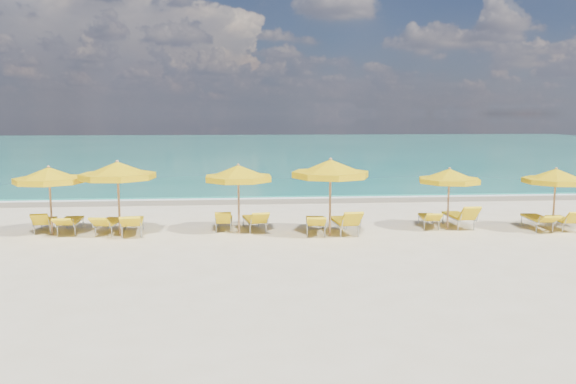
{
  "coord_description": "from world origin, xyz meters",
  "views": [
    {
      "loc": [
        -1.74,
        -18.83,
        4.05
      ],
      "look_at": [
        0.0,
        1.5,
        1.2
      ],
      "focal_mm": 35.0,
      "sensor_mm": 36.0,
      "label": 1
    }
  ],
  "objects": [
    {
      "name": "lounger_2_left",
      "position": [
        -6.23,
        0.48,
        0.22
      ],
      "size": [
        0.83,
        1.93,
        0.76
      ],
      "rotation": [
        0.0,
        0.0,
        -0.12
      ],
      "color": "#A5A8AD",
      "rests_on": "ground"
    },
    {
      "name": "lounger_3_left",
      "position": [
        -2.33,
        0.71,
        0.21
      ],
      "size": [
        0.59,
        1.62,
        0.8
      ],
      "rotation": [
        0.0,
        0.0,
        -0.01
      ],
      "color": "#A5A8AD",
      "rests_on": "ground"
    },
    {
      "name": "ground_plane",
      "position": [
        0.0,
        0.0,
        0.0
      ],
      "size": [
        120.0,
        120.0,
        0.0
      ],
      "primitive_type": "plane",
      "color": "beige"
    },
    {
      "name": "lounger_5_left",
      "position": [
        5.01,
        0.52,
        0.21
      ],
      "size": [
        0.81,
        1.81,
        0.7
      ],
      "rotation": [
        0.0,
        0.0,
        -0.14
      ],
      "color": "#A5A8AD",
      "rests_on": "ground"
    },
    {
      "name": "lounger_1_right",
      "position": [
        -7.61,
        0.72,
        0.23
      ],
      "size": [
        0.72,
        1.98,
        0.72
      ],
      "rotation": [
        0.0,
        0.0,
        0.05
      ],
      "color": "#A5A8AD",
      "rests_on": "ground"
    },
    {
      "name": "lounger_4_left",
      "position": [
        0.81,
        -0.13,
        0.24
      ],
      "size": [
        0.84,
        2.05,
        0.79
      ],
      "rotation": [
        0.0,
        0.0,
        -0.1
      ],
      "color": "#A5A8AD",
      "rests_on": "ground"
    },
    {
      "name": "lounger_6_left",
      "position": [
        8.72,
        -0.16,
        0.23
      ],
      "size": [
        0.78,
        1.98,
        0.71
      ],
      "rotation": [
        0.0,
        0.0,
        -0.08
      ],
      "color": "#A5A8AD",
      "rests_on": "ground"
    },
    {
      "name": "foam_line",
      "position": [
        0.0,
        8.2,
        0.0
      ],
      "size": [
        120.0,
        1.2,
        0.03
      ],
      "primitive_type": "cube",
      "color": "white",
      "rests_on": "ground"
    },
    {
      "name": "lounger_3_right",
      "position": [
        -1.26,
        0.49,
        0.23
      ],
      "size": [
        0.94,
        1.93,
        0.83
      ],
      "rotation": [
        0.0,
        0.0,
        0.18
      ],
      "color": "#A5A8AD",
      "rests_on": "ground"
    },
    {
      "name": "whitecap_near",
      "position": [
        -6.0,
        17.0,
        0.0
      ],
      "size": [
        14.0,
        0.36,
        0.05
      ],
      "primitive_type": "cube",
      "color": "white",
      "rests_on": "ground"
    },
    {
      "name": "umbrella_2",
      "position": [
        -5.8,
        0.07,
        2.17
      ],
      "size": [
        3.11,
        3.11,
        2.54
      ],
      "rotation": [
        0.0,
        0.0,
        0.28
      ],
      "color": "tan",
      "rests_on": "ground"
    },
    {
      "name": "lounger_6_right",
      "position": [
        9.55,
        -0.31,
        0.21
      ],
      "size": [
        0.65,
        1.69,
        0.82
      ],
      "rotation": [
        0.0,
        0.0,
        -0.05
      ],
      "color": "#A5A8AD",
      "rests_on": "ground"
    },
    {
      "name": "lounger_4_right",
      "position": [
        1.77,
        -0.27,
        0.25
      ],
      "size": [
        0.87,
        2.01,
        0.95
      ],
      "rotation": [
        0.0,
        0.0,
        0.11
      ],
      "color": "#A5A8AD",
      "rests_on": "ground"
    },
    {
      "name": "umbrella_1",
      "position": [
        -8.09,
        0.33,
        2.0
      ],
      "size": [
        2.67,
        2.67,
        2.35
      ],
      "rotation": [
        0.0,
        0.0,
        0.16
      ],
      "color": "tan",
      "rests_on": "ground"
    },
    {
      "name": "wet_sand_band",
      "position": [
        0.0,
        7.4,
        0.0
      ],
      "size": [
        120.0,
        2.6,
        0.01
      ],
      "primitive_type": "cube",
      "color": "tan",
      "rests_on": "ground"
    },
    {
      "name": "lounger_5_right",
      "position": [
        6.08,
        0.4,
        0.24
      ],
      "size": [
        0.74,
        1.93,
        0.95
      ],
      "rotation": [
        0.0,
        0.0,
        0.05
      ],
      "color": "#A5A8AD",
      "rests_on": "ground"
    },
    {
      "name": "umbrella_5",
      "position": [
        5.55,
        0.1,
        1.88
      ],
      "size": [
        2.43,
        2.43,
        2.2
      ],
      "rotation": [
        0.0,
        0.0,
        0.12
      ],
      "color": "tan",
      "rests_on": "ground"
    },
    {
      "name": "umbrella_4",
      "position": [
        1.23,
        -0.56,
        2.23
      ],
      "size": [
        2.7,
        2.7,
        2.62
      ],
      "rotation": [
        0.0,
        0.0,
        0.05
      ],
      "color": "tan",
      "rests_on": "ground"
    },
    {
      "name": "umbrella_3",
      "position": [
        -1.81,
        0.15,
        2.03
      ],
      "size": [
        3.05,
        3.05,
        2.39
      ],
      "rotation": [
        0.0,
        0.0,
        -0.37
      ],
      "color": "tan",
      "rests_on": "ground"
    },
    {
      "name": "umbrella_6",
      "position": [
        9.08,
        -0.52,
        1.91
      ],
      "size": [
        2.77,
        2.77,
        2.24
      ],
      "rotation": [
        0.0,
        0.0,
        0.3
      ],
      "color": "tan",
      "rests_on": "ground"
    },
    {
      "name": "lounger_1_left",
      "position": [
        -8.51,
        0.93,
        0.21
      ],
      "size": [
        0.78,
        1.75,
        0.81
      ],
      "rotation": [
        0.0,
        0.0,
        0.13
      ],
      "color": "#A5A8AD",
      "rests_on": "ground"
    },
    {
      "name": "ocean",
      "position": [
        0.0,
        48.0,
        0.0
      ],
      "size": [
        120.0,
        80.0,
        0.3
      ],
      "primitive_type": "cube",
      "color": "#157A69",
      "rests_on": "ground"
    },
    {
      "name": "lounger_2_right",
      "position": [
        -5.41,
        0.25,
        0.25
      ],
      "size": [
        0.89,
        2.12,
        0.84
      ],
      "rotation": [
        0.0,
        0.0,
        0.11
      ],
      "color": "#A5A8AD",
      "rests_on": "ground"
    },
    {
      "name": "whitecap_far",
      "position": [
        8.0,
        24.0,
        0.0
      ],
      "size": [
        18.0,
        0.3,
        0.05
      ],
      "primitive_type": "cube",
      "color": "white",
      "rests_on": "ground"
    }
  ]
}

